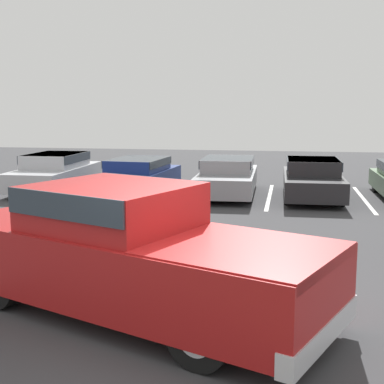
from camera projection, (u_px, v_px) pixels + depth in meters
ground_plane at (189, 335)px, 6.76m from camera, size 60.00×60.00×0.00m
stall_stripe_a at (18, 189)px, 18.96m from camera, size 0.12×5.23×0.01m
stall_stripe_b at (97, 191)px, 18.44m from camera, size 0.12×5.23×0.01m
stall_stripe_c at (181, 194)px, 17.92m from camera, size 0.12×5.23×0.01m
stall_stripe_d at (269, 196)px, 17.40m from camera, size 0.12×5.23×0.01m
stall_stripe_e at (364, 199)px, 16.88m from camera, size 0.12×5.23×0.01m
pickup_truck at (131, 251)px, 7.38m from camera, size 6.05×4.10×1.80m
parked_sedan_a at (55, 171)px, 18.66m from camera, size 1.90×4.67×1.28m
parked_sedan_b at (138, 175)px, 17.90m from camera, size 2.11×4.58×1.18m
parked_sedan_c at (228, 175)px, 17.60m from camera, size 1.89×4.59×1.23m
parked_sedan_d at (312, 177)px, 16.95m from camera, size 1.84×4.39×1.25m
wheel_stop_curb at (233, 181)px, 20.49m from camera, size 1.73×0.20×0.14m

